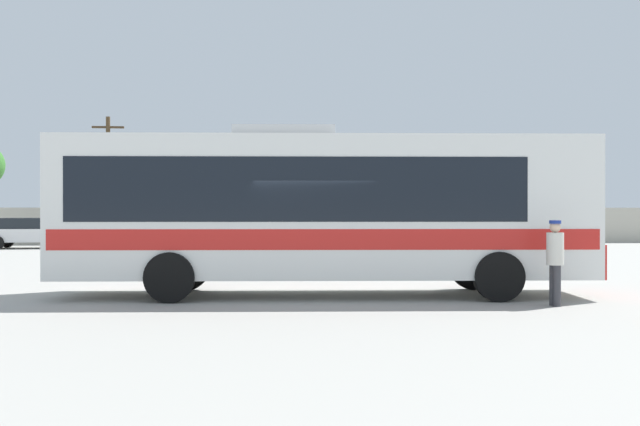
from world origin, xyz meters
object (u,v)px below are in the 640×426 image
at_px(parked_car_leftmost_white, 30,232).
at_px(roadside_tree_midleft, 102,171).
at_px(utility_pole_near, 108,177).
at_px(coach_bus_white_red, 318,206).
at_px(parked_car_third_maroon, 287,232).
at_px(parked_car_second_white, 149,232).
at_px(roadside_tree_midright, 291,176).
at_px(attendant_by_bus_door, 555,257).
at_px(parked_car_rightmost_dark_blue, 422,231).

bearing_deg(parked_car_leftmost_white, roadside_tree_midleft, 68.58).
bearing_deg(utility_pole_near, roadside_tree_midleft, -166.77).
distance_m(coach_bus_white_red, parked_car_third_maroon, 21.79).
distance_m(parked_car_leftmost_white, roadside_tree_midleft, 7.20).
height_order(parked_car_second_white, roadside_tree_midright, roadside_tree_midright).
distance_m(parked_car_second_white, roadside_tree_midright, 11.71).
distance_m(parked_car_leftmost_white, parked_car_second_white, 5.72).
xyz_separation_m(parked_car_third_maroon, utility_pole_near, (-9.95, 6.30, 3.01)).
bearing_deg(parked_car_leftmost_white, coach_bus_white_red, -60.89).
xyz_separation_m(parked_car_leftmost_white, parked_car_third_maroon, (12.63, -0.26, -0.02)).
distance_m(attendant_by_bus_door, roadside_tree_midleft, 33.64).
bearing_deg(coach_bus_white_red, parked_car_leftmost_white, 119.11).
distance_m(parked_car_third_maroon, parked_car_rightmost_dark_blue, 6.93).
bearing_deg(roadside_tree_midleft, roadside_tree_midright, 14.00).
distance_m(coach_bus_white_red, roadside_tree_midright, 30.78).
distance_m(parked_car_rightmost_dark_blue, utility_pole_near, 18.16).
relative_size(attendant_by_bus_door, parked_car_second_white, 0.37).
bearing_deg(roadside_tree_midright, parked_car_leftmost_white, -146.81).
distance_m(parked_car_leftmost_white, roadside_tree_midright, 16.18).
relative_size(parked_car_leftmost_white, roadside_tree_midright, 0.79).
distance_m(attendant_by_bus_door, parked_car_second_white, 26.97).
relative_size(parked_car_second_white, roadside_tree_midleft, 0.83).
distance_m(parked_car_second_white, roadside_tree_midleft, 7.36).
height_order(parked_car_third_maroon, parked_car_rightmost_dark_blue, parked_car_rightmost_dark_blue).
bearing_deg(attendant_by_bus_door, coach_bus_white_red, 153.57).
height_order(attendant_by_bus_door, parked_car_third_maroon, attendant_by_bus_door).
xyz_separation_m(coach_bus_white_red, attendant_by_bus_door, (4.53, -2.25, -1.02)).
distance_m(coach_bus_white_red, parked_car_leftmost_white, 25.23).
height_order(parked_car_leftmost_white, parked_car_third_maroon, parked_car_leftmost_white).
distance_m(attendant_by_bus_door, parked_car_leftmost_white, 29.50).
bearing_deg(parked_car_third_maroon, utility_pole_near, 147.67).
relative_size(coach_bus_white_red, parked_car_rightmost_dark_blue, 2.64).
bearing_deg(utility_pole_near, roadside_tree_midright, 14.02).
distance_m(parked_car_third_maroon, utility_pole_near, 12.15).
height_order(coach_bus_white_red, parked_car_third_maroon, coach_bus_white_red).
distance_m(attendant_by_bus_door, roadside_tree_midright, 33.27).
distance_m(roadside_tree_midleft, roadside_tree_midright, 11.28).
bearing_deg(coach_bus_white_red, parked_car_second_white, 106.33).
relative_size(parked_car_second_white, parked_car_third_maroon, 1.08).
distance_m(attendant_by_bus_door, utility_pole_near, 33.54).
bearing_deg(attendant_by_bus_door, roadside_tree_midleft, 115.55).
bearing_deg(parked_car_rightmost_dark_blue, parked_car_third_maroon, -177.64).
bearing_deg(parked_car_rightmost_dark_blue, coach_bus_white_red, -108.32).
bearing_deg(attendant_by_bus_door, parked_car_rightmost_dark_blue, 83.49).
xyz_separation_m(parked_car_rightmost_dark_blue, roadside_tree_midright, (-6.28, 8.66, 3.15)).
xyz_separation_m(parked_car_leftmost_white, roadside_tree_midleft, (2.34, 5.96, 3.31)).
relative_size(parked_car_third_maroon, parked_car_rightmost_dark_blue, 0.95).
height_order(coach_bus_white_red, attendant_by_bus_door, coach_bus_white_red).
relative_size(parked_car_leftmost_white, parked_car_rightmost_dark_blue, 0.99).
bearing_deg(parked_car_rightmost_dark_blue, utility_pole_near, 160.39).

